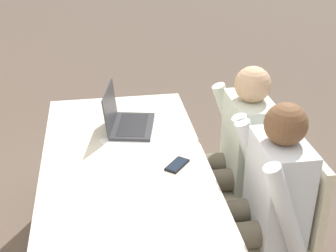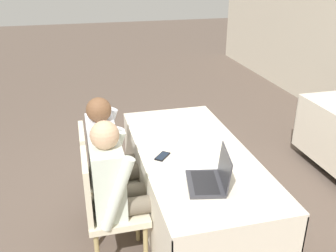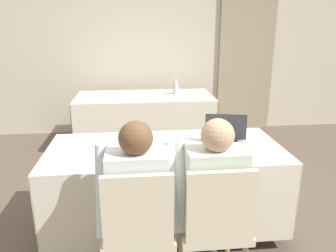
{
  "view_description": "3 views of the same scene",
  "coord_description": "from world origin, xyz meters",
  "px_view_note": "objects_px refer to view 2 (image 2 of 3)",
  "views": [
    {
      "loc": [
        -2.01,
        0.1,
        2.05
      ],
      "look_at": [
        0.0,
        -0.22,
        1.0
      ],
      "focal_mm": 50.0,
      "sensor_mm": 36.0,
      "label": 1
    },
    {
      "loc": [
        2.55,
        -0.86,
        2.17
      ],
      "look_at": [
        0.0,
        -0.22,
        1.0
      ],
      "focal_mm": 40.0,
      "sensor_mm": 36.0,
      "label": 2
    },
    {
      "loc": [
        -0.24,
        -2.48,
        1.71
      ],
      "look_at": [
        0.0,
        -0.22,
        1.0
      ],
      "focal_mm": 35.0,
      "sensor_mm": 36.0,
      "label": 3
    }
  ],
  "objects_px": {
    "laptop": "(211,179)",
    "chair_near_left": "(101,173)",
    "person_checkered_shirt": "(112,155)",
    "person_white_shirt": "(119,185)",
    "chair_near_right": "(106,205)",
    "cell_phone": "(162,156)"
  },
  "relations": [
    {
      "from": "cell_phone",
      "to": "person_white_shirt",
      "type": "relative_size",
      "value": 0.13
    },
    {
      "from": "chair_near_left",
      "to": "person_white_shirt",
      "type": "bearing_deg",
      "value": -167.6
    },
    {
      "from": "chair_near_left",
      "to": "person_white_shirt",
      "type": "xyz_separation_m",
      "value": [
        0.48,
        0.1,
        0.16
      ]
    },
    {
      "from": "chair_near_left",
      "to": "person_white_shirt",
      "type": "distance_m",
      "value": 0.51
    },
    {
      "from": "laptop",
      "to": "cell_phone",
      "type": "bearing_deg",
      "value": -142.39
    },
    {
      "from": "person_checkered_shirt",
      "to": "person_white_shirt",
      "type": "xyz_separation_m",
      "value": [
        0.48,
        0.0,
        0.0
      ]
    },
    {
      "from": "cell_phone",
      "to": "person_white_shirt",
      "type": "xyz_separation_m",
      "value": [
        0.21,
        -0.37,
        -0.07
      ]
    },
    {
      "from": "chair_near_right",
      "to": "person_white_shirt",
      "type": "bearing_deg",
      "value": -90.0
    },
    {
      "from": "cell_phone",
      "to": "chair_near_left",
      "type": "bearing_deg",
      "value": -168.7
    },
    {
      "from": "laptop",
      "to": "chair_near_left",
      "type": "xyz_separation_m",
      "value": [
        -0.73,
        -0.7,
        -0.27
      ]
    },
    {
      "from": "laptop",
      "to": "person_white_shirt",
      "type": "xyz_separation_m",
      "value": [
        -0.26,
        -0.6,
        -0.12
      ]
    },
    {
      "from": "chair_near_right",
      "to": "cell_phone",
      "type": "bearing_deg",
      "value": -65.83
    },
    {
      "from": "person_checkered_shirt",
      "to": "chair_near_right",
      "type": "bearing_deg",
      "value": 167.6
    },
    {
      "from": "person_checkered_shirt",
      "to": "person_white_shirt",
      "type": "distance_m",
      "value": 0.48
    },
    {
      "from": "laptop",
      "to": "person_checkered_shirt",
      "type": "bearing_deg",
      "value": -128.98
    },
    {
      "from": "person_checkered_shirt",
      "to": "person_white_shirt",
      "type": "bearing_deg",
      "value": -180.0
    },
    {
      "from": "cell_phone",
      "to": "chair_near_right",
      "type": "distance_m",
      "value": 0.57
    },
    {
      "from": "cell_phone",
      "to": "laptop",
      "type": "bearing_deg",
      "value": -23.91
    },
    {
      "from": "person_checkered_shirt",
      "to": "person_white_shirt",
      "type": "height_order",
      "value": "same"
    },
    {
      "from": "laptop",
      "to": "cell_phone",
      "type": "xyz_separation_m",
      "value": [
        -0.47,
        -0.23,
        -0.04
      ]
    },
    {
      "from": "chair_near_right",
      "to": "person_white_shirt",
      "type": "relative_size",
      "value": 0.78
    },
    {
      "from": "chair_near_right",
      "to": "person_white_shirt",
      "type": "height_order",
      "value": "person_white_shirt"
    }
  ]
}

